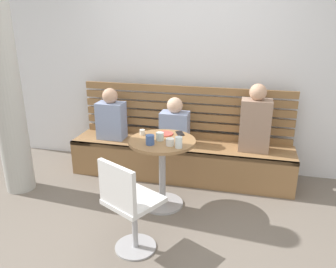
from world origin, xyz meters
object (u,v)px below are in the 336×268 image
cup_glass_short (160,136)px  phone_on_table (180,133)px  person_child_middle (175,123)px  booth_bench (180,160)px  person_adult (255,121)px  cafe_table (162,160)px  cup_mug_blue (150,140)px  person_child_left (111,117)px  cup_ceramic_white (170,142)px  cup_espresso_small (142,132)px  plate_small (165,134)px  cup_water_clear (179,142)px  white_chair (128,204)px

cup_glass_short → phone_on_table: size_ratio=0.57×
person_child_middle → phone_on_table: bearing=-71.0°
booth_bench → person_adult: 1.03m
booth_bench → cafe_table: bearing=-93.5°
person_child_middle → cup_mug_blue: person_child_middle is taller
booth_bench → cup_mug_blue: (-0.12, -0.85, 0.57)m
person_child_left → cup_ceramic_white: size_ratio=8.05×
cafe_table → cup_espresso_small: 0.36m
cup_mug_blue → plate_small: (0.07, 0.32, -0.04)m
person_adult → cup_mug_blue: person_adult is taller
person_child_middle → cup_water_clear: (0.24, -0.89, 0.11)m
person_child_left → cup_mug_blue: (0.77, -0.85, 0.06)m
person_child_left → cup_espresso_small: bearing=-44.4°
plate_small → phone_on_table: bearing=19.5°
cup_espresso_small → white_chair: bearing=-79.5°
person_child_left → cup_ceramic_white: (0.96, -0.82, 0.05)m
cup_glass_short → cup_mug_blue: bearing=-114.0°
white_chair → cup_mug_blue: white_chair is taller
phone_on_table → cup_glass_short: bearing=-147.6°
cup_glass_short → cup_ceramic_white: cup_glass_short is taller
booth_bench → person_child_left: (-0.89, -0.00, 0.50)m
cafe_table → plate_small: size_ratio=4.35×
person_adult → person_child_left: 1.75m
cup_mug_blue → cup_espresso_small: (-0.16, 0.25, -0.02)m
person_child_middle → cup_mug_blue: size_ratio=6.00×
person_adult → cup_mug_blue: size_ratio=8.19×
white_chair → cup_espresso_small: size_ratio=15.18×
booth_bench → person_child_middle: person_child_middle is taller
person_adult → cup_espresso_small: size_ratio=13.90×
cup_ceramic_white → cup_espresso_small: 0.42m
cup_espresso_small → cup_water_clear: size_ratio=0.51×
person_adult → phone_on_table: (-0.77, -0.49, -0.05)m
person_child_left → cup_water_clear: (1.06, -0.87, 0.07)m
white_chair → cup_glass_short: size_ratio=10.63×
person_child_middle → phone_on_table: size_ratio=4.07×
booth_bench → person_child_left: 1.02m
person_adult → cup_mug_blue: 1.31m
cup_glass_short → person_child_left: bearing=139.5°
cafe_table → cup_espresso_small: cup_espresso_small is taller
plate_small → cafe_table: bearing=-85.4°
phone_on_table → cafe_table: bearing=-145.9°
cup_mug_blue → phone_on_table: size_ratio=0.68×
cup_glass_short → plate_small: cup_glass_short is taller
booth_bench → phone_on_table: (0.09, -0.47, 0.52)m
person_child_left → phone_on_table: size_ratio=4.60×
cup_water_clear → plate_small: 0.41m
cup_espresso_small → phone_on_table: bearing=18.4°
white_chair → person_adult: person_adult is taller
cup_water_clear → phone_on_table: bearing=100.4°
white_chair → person_adult: size_ratio=1.09×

